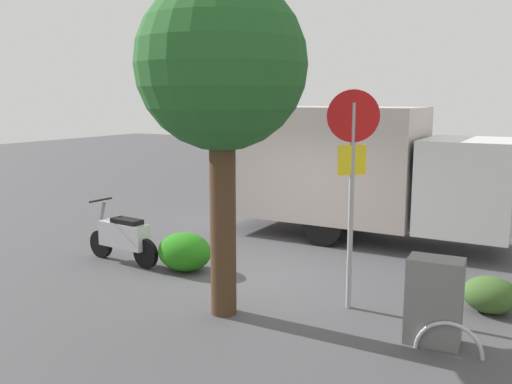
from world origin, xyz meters
name	(u,v)px	position (x,y,z in m)	size (l,w,h in m)	color
ground_plane	(265,276)	(0.00, 0.00, 0.00)	(60.00, 60.00, 0.00)	#48474A
box_truck_near	(363,168)	(-0.58, -3.47, 1.63)	(7.94, 2.29, 2.97)	black
motorcycle	(123,237)	(2.77, 0.64, 0.52)	(1.81, 0.55, 1.20)	black
stop_sign	(352,165)	(-1.84, 0.69, 2.20)	(0.71, 0.33, 3.29)	#9E9EA3
street_tree	(221,69)	(-0.31, 1.81, 3.57)	(2.41, 2.41, 4.84)	#47301E
utility_cabinet	(434,301)	(-3.23, 1.29, 0.57)	(0.69, 0.44, 1.14)	slate
bike_rack_hoop	(448,354)	(-3.48, 1.52, 0.00)	(0.85, 0.85, 0.05)	#B7B7BC
shrub_near_sign	(185,252)	(1.46, 0.43, 0.36)	(1.05, 0.86, 0.71)	#237416
shrub_mid_verge	(491,295)	(-3.75, -0.19, 0.28)	(0.81, 0.66, 0.55)	#3D5E28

